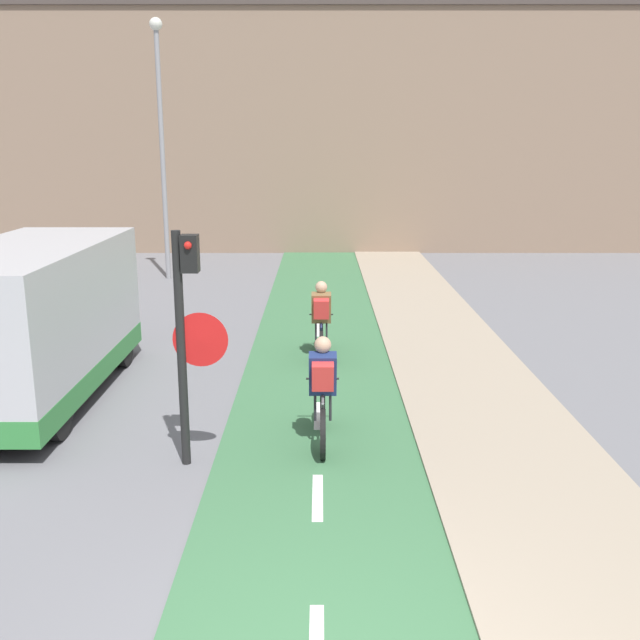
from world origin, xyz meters
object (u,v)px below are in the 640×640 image
traffic_light_pole (189,323)px  van (34,324)px  street_lamp_far (163,126)px  cyclist_far (323,321)px  cyclist_near (324,393)px

traffic_light_pole → van: 3.80m
street_lamp_far → cyclist_far: bearing=-60.9°
traffic_light_pole → cyclist_near: size_ratio=1.77×
street_lamp_far → cyclist_far: (4.57, -8.20, -3.73)m
traffic_light_pole → street_lamp_far: bearing=103.0°
traffic_light_pole → cyclist_far: traffic_light_pole is taller
cyclist_near → cyclist_far: (-0.01, 3.99, -0.01)m
street_lamp_far → cyclist_far: street_lamp_far is taller
street_lamp_far → cyclist_near: (4.58, -12.19, -3.72)m
traffic_light_pole → cyclist_far: 5.00m
street_lamp_far → van: 10.88m
traffic_light_pole → street_lamp_far: size_ratio=0.40×
cyclist_near → cyclist_far: 3.99m
traffic_light_pole → cyclist_far: bearing=70.7°
traffic_light_pole → van: (-2.87, 2.41, -0.63)m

